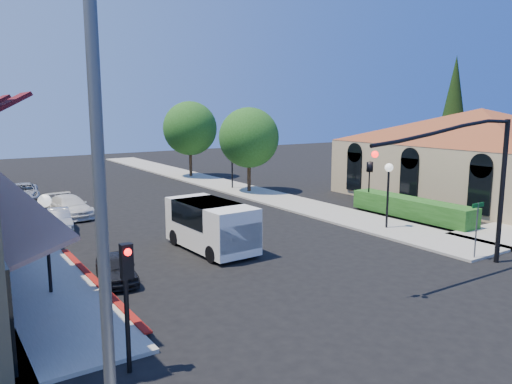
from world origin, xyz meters
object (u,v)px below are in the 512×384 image
signal_mast_arm (473,170)px  lamppost_right_far (232,155)px  conifer_far (454,108)px  parked_car_b (57,220)px  lamppost_left_near (46,219)px  white_van (212,223)px  street_tree_b (190,128)px  secondary_signal (127,284)px  cobra_streetlight (122,184)px  street_tree_a (249,138)px  parked_car_c (70,206)px  parked_car_a (116,268)px  street_name_sign (477,221)px  lamppost_right_near (388,179)px  parked_car_d (24,192)px

signal_mast_arm → lamppost_right_far: bearing=83.3°
conifer_far → parked_car_b: 34.69m
lamppost_left_near → white_van: 7.72m
street_tree_b → white_van: (-9.94, -22.21, -3.27)m
secondary_signal → lamppost_left_near: 6.63m
secondary_signal → cobra_streetlight: (-1.15, -3.41, 2.95)m
secondary_signal → cobra_streetlight: cobra_streetlight is taller
street_tree_a → lamppost_left_near: 22.30m
white_van → parked_car_c: bearing=108.6°
street_tree_b → parked_car_a: (-14.94, -23.89, -4.02)m
conifer_far → signal_mast_arm: (-22.14, -16.50, -2.27)m
secondary_signal → parked_car_a: secondary_signal is taller
secondary_signal → cobra_streetlight: size_ratio=0.36×
lamppost_left_near → white_van: (7.36, 1.79, -1.46)m
lamppost_left_near → white_van: size_ratio=0.71×
parked_car_b → conifer_far: bearing=7.3°
conifer_far → parked_car_b: size_ratio=3.11×
parked_car_a → parked_car_c: (1.34, 12.58, 0.10)m
street_name_sign → lamppost_right_near: bearing=80.2°
cobra_streetlight → signal_mast_arm: bearing=13.1°
street_tree_a → secondary_signal: (-16.80, -20.59, -1.88)m
street_tree_b → lamppost_right_far: street_tree_b is taller
signal_mast_arm → white_van: (-6.99, 8.29, -2.81)m
conifer_far → lamppost_left_near: conifer_far is taller
signal_mast_arm → lamppost_right_near: signal_mast_arm is taller
street_tree_b → signal_mast_arm: size_ratio=0.88×
street_tree_b → street_name_sign: size_ratio=2.81×
lamppost_right_near → lamppost_left_near: bearing=180.0°
cobra_streetlight → parked_car_c: (4.35, 22.69, -4.64)m
secondary_signal → lamppost_left_near: size_ratio=0.93×
street_tree_b → lamppost_left_near: bearing=-125.8°
cobra_streetlight → parked_car_b: cobra_streetlight is taller
secondary_signal → street_tree_b: bearing=61.2°
street_name_sign → parked_car_b: street_name_sign is taller
secondary_signal → signal_mast_arm: bearing=0.4°
street_tree_a → street_name_sign: size_ratio=2.59×
conifer_far → lamppost_right_near: (-19.50, -10.00, -3.62)m
cobra_streetlight → street_name_sign: (16.65, 4.20, -3.57)m
conifer_far → lamppost_right_far: conifer_far is taller
lamppost_left_near → cobra_streetlight: bearing=-93.7°
street_tree_a → lamppost_right_near: 14.08m
cobra_streetlight → lamppost_right_far: cobra_streetlight is taller
lamppost_right_far → parked_car_a: bearing=-132.6°
lamppost_right_far → parked_car_a: 21.72m
lamppost_right_near → parked_car_a: bearing=179.6°
cobra_streetlight → parked_car_d: size_ratio=2.18×
lamppost_right_far → parked_car_b: lamppost_right_far is taller
lamppost_right_near → lamppost_right_far: 16.00m
street_tree_a → secondary_signal: size_ratio=1.95×
street_tree_b → lamppost_right_far: (-0.30, -8.00, -1.81)m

